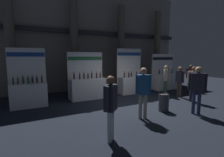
{
  "coord_description": "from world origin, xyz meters",
  "views": [
    {
      "loc": [
        -4.15,
        -5.92,
        2.13
      ],
      "look_at": [
        -0.72,
        0.62,
        1.15
      ],
      "focal_mm": 26.63,
      "sensor_mm": 36.0,
      "label": 1
    }
  ],
  "objects_px": {
    "trash_bin": "(164,103)",
    "visitor_6": "(143,88)",
    "visitor_2": "(191,76)",
    "exhibitor_booth_2": "(132,83)",
    "exhibitor_booth_1": "(88,87)",
    "visitor_3": "(193,81)",
    "visitor_4": "(180,79)",
    "visitor_1": "(111,103)",
    "visitor_5": "(197,86)",
    "exhibitor_booth_0": "(29,92)",
    "exhibitor_booth_3": "(165,80)",
    "visitor_0": "(166,78)"
  },
  "relations": [
    {
      "from": "visitor_3",
      "to": "exhibitor_booth_0",
      "type": "bearing_deg",
      "value": -137.54
    },
    {
      "from": "exhibitor_booth_1",
      "to": "visitor_3",
      "type": "height_order",
      "value": "exhibitor_booth_1"
    },
    {
      "from": "exhibitor_booth_2",
      "to": "trash_bin",
      "type": "bearing_deg",
      "value": -102.53
    },
    {
      "from": "visitor_3",
      "to": "visitor_4",
      "type": "bearing_deg",
      "value": 141.87
    },
    {
      "from": "exhibitor_booth_0",
      "to": "visitor_5",
      "type": "distance_m",
      "value": 6.75
    },
    {
      "from": "visitor_1",
      "to": "visitor_6",
      "type": "bearing_deg",
      "value": -16.51
    },
    {
      "from": "exhibitor_booth_0",
      "to": "visitor_1",
      "type": "xyz_separation_m",
      "value": [
        1.74,
        -4.21,
        0.37
      ]
    },
    {
      "from": "visitor_0",
      "to": "visitor_4",
      "type": "height_order",
      "value": "visitor_0"
    },
    {
      "from": "visitor_2",
      "to": "visitor_3",
      "type": "bearing_deg",
      "value": -69.65
    },
    {
      "from": "exhibitor_booth_2",
      "to": "visitor_6",
      "type": "bearing_deg",
      "value": -118.91
    },
    {
      "from": "exhibitor_booth_3",
      "to": "visitor_4",
      "type": "height_order",
      "value": "exhibitor_booth_3"
    },
    {
      "from": "visitor_2",
      "to": "visitor_6",
      "type": "height_order",
      "value": "visitor_6"
    },
    {
      "from": "exhibitor_booth_2",
      "to": "visitor_1",
      "type": "distance_m",
      "value": 5.74
    },
    {
      "from": "visitor_0",
      "to": "visitor_5",
      "type": "xyz_separation_m",
      "value": [
        -1.29,
        -2.82,
        0.11
      ]
    },
    {
      "from": "exhibitor_booth_0",
      "to": "visitor_2",
      "type": "distance_m",
      "value": 9.04
    },
    {
      "from": "visitor_1",
      "to": "visitor_3",
      "type": "relative_size",
      "value": 1.0
    },
    {
      "from": "exhibitor_booth_0",
      "to": "exhibitor_booth_1",
      "type": "xyz_separation_m",
      "value": [
        2.67,
        0.12,
        -0.0
      ]
    },
    {
      "from": "exhibitor_booth_2",
      "to": "visitor_6",
      "type": "height_order",
      "value": "exhibitor_booth_2"
    },
    {
      "from": "trash_bin",
      "to": "visitor_2",
      "type": "relative_size",
      "value": 0.42
    },
    {
      "from": "exhibitor_booth_2",
      "to": "visitor_5",
      "type": "height_order",
      "value": "exhibitor_booth_2"
    },
    {
      "from": "visitor_3",
      "to": "visitor_5",
      "type": "xyz_separation_m",
      "value": [
        -1.4,
        -1.19,
        0.08
      ]
    },
    {
      "from": "trash_bin",
      "to": "visitor_1",
      "type": "xyz_separation_m",
      "value": [
        -2.91,
        -1.11,
        0.65
      ]
    },
    {
      "from": "exhibitor_booth_0",
      "to": "visitor_1",
      "type": "distance_m",
      "value": 4.57
    },
    {
      "from": "exhibitor_booth_0",
      "to": "trash_bin",
      "type": "bearing_deg",
      "value": -33.65
    },
    {
      "from": "visitor_5",
      "to": "visitor_6",
      "type": "xyz_separation_m",
      "value": [
        -2.05,
        0.55,
        -0.02
      ]
    },
    {
      "from": "visitor_0",
      "to": "visitor_3",
      "type": "distance_m",
      "value": 1.63
    },
    {
      "from": "trash_bin",
      "to": "visitor_6",
      "type": "xyz_separation_m",
      "value": [
        -1.23,
        -0.25,
        0.72
      ]
    },
    {
      "from": "trash_bin",
      "to": "visitor_5",
      "type": "relative_size",
      "value": 0.39
    },
    {
      "from": "visitor_6",
      "to": "visitor_5",
      "type": "bearing_deg",
      "value": 12.56
    },
    {
      "from": "exhibitor_booth_2",
      "to": "visitor_0",
      "type": "bearing_deg",
      "value": -42.96
    },
    {
      "from": "visitor_4",
      "to": "visitor_5",
      "type": "relative_size",
      "value": 0.91
    },
    {
      "from": "visitor_5",
      "to": "visitor_6",
      "type": "height_order",
      "value": "visitor_5"
    },
    {
      "from": "trash_bin",
      "to": "visitor_5",
      "type": "height_order",
      "value": "visitor_5"
    },
    {
      "from": "exhibitor_booth_1",
      "to": "visitor_1",
      "type": "bearing_deg",
      "value": -102.1
    },
    {
      "from": "exhibitor_booth_0",
      "to": "visitor_6",
      "type": "height_order",
      "value": "exhibitor_booth_0"
    },
    {
      "from": "visitor_2",
      "to": "visitor_0",
      "type": "bearing_deg",
      "value": -106.5
    },
    {
      "from": "exhibitor_booth_2",
      "to": "visitor_4",
      "type": "relative_size",
      "value": 1.61
    },
    {
      "from": "visitor_1",
      "to": "visitor_5",
      "type": "xyz_separation_m",
      "value": [
        3.74,
        0.31,
        0.08
      ]
    },
    {
      "from": "visitor_5",
      "to": "exhibitor_booth_0",
      "type": "bearing_deg",
      "value": -165.24
    },
    {
      "from": "visitor_0",
      "to": "exhibitor_booth_2",
      "type": "bearing_deg",
      "value": 73.88
    },
    {
      "from": "visitor_0",
      "to": "visitor_3",
      "type": "xyz_separation_m",
      "value": [
        0.12,
        -1.63,
        0.03
      ]
    },
    {
      "from": "visitor_1",
      "to": "visitor_5",
      "type": "height_order",
      "value": "visitor_5"
    },
    {
      "from": "exhibitor_booth_3",
      "to": "visitor_6",
      "type": "relative_size",
      "value": 1.3
    },
    {
      "from": "exhibitor_booth_0",
      "to": "exhibitor_booth_2",
      "type": "xyz_separation_m",
      "value": [
        5.39,
        0.2,
        -0.01
      ]
    },
    {
      "from": "exhibitor_booth_1",
      "to": "visitor_0",
      "type": "height_order",
      "value": "exhibitor_booth_1"
    },
    {
      "from": "exhibitor_booth_1",
      "to": "visitor_2",
      "type": "xyz_separation_m",
      "value": [
        6.31,
        -1.1,
        0.34
      ]
    },
    {
      "from": "visitor_2",
      "to": "visitor_1",
      "type": "bearing_deg",
      "value": -85.18
    },
    {
      "from": "exhibitor_booth_0",
      "to": "visitor_3",
      "type": "distance_m",
      "value": 7.41
    },
    {
      "from": "visitor_3",
      "to": "visitor_6",
      "type": "relative_size",
      "value": 0.95
    },
    {
      "from": "visitor_0",
      "to": "visitor_5",
      "type": "relative_size",
      "value": 0.93
    }
  ]
}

